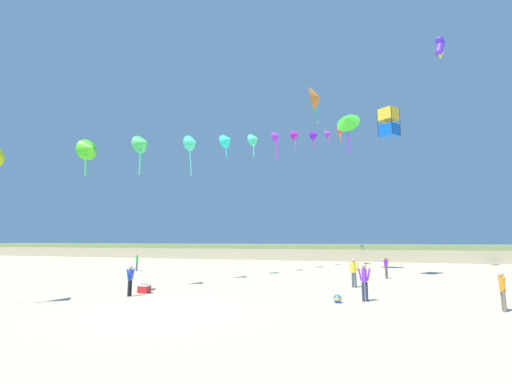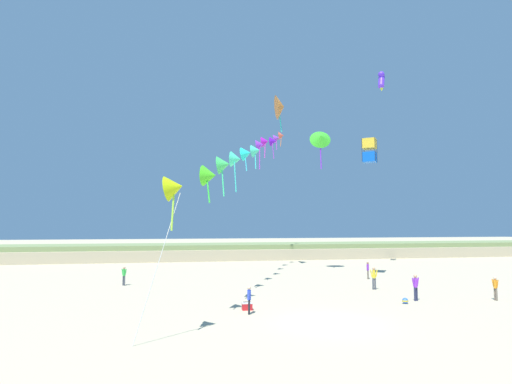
% 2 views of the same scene
% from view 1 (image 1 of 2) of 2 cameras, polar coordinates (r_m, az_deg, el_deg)
% --- Properties ---
extents(ground_plane, '(240.00, 240.00, 0.00)m').
position_cam_1_polar(ground_plane, '(14.38, -14.90, -18.67)').
color(ground_plane, '#C1B28E').
extents(dune_ridge, '(120.00, 8.98, 2.10)m').
position_cam_1_polar(dune_ridge, '(50.73, 8.51, -9.82)').
color(dune_ridge, tan).
rests_on(dune_ridge, ground).
extents(person_near_left, '(0.21, 0.53, 1.52)m').
position_cam_1_polar(person_near_left, '(16.71, 35.82, -12.87)').
color(person_near_left, '#726656').
rests_on(person_near_left, ground).
extents(person_near_right, '(0.59, 0.23, 1.67)m').
position_cam_1_polar(person_near_right, '(21.21, 15.98, -12.47)').
color(person_near_right, '#474C56').
rests_on(person_near_right, ground).
extents(person_mid_center, '(0.46, 0.37, 1.49)m').
position_cam_1_polar(person_mid_center, '(32.71, -19.23, -10.84)').
color(person_mid_center, '#474C56').
rests_on(person_mid_center, ground).
extents(person_far_left, '(0.38, 0.47, 1.51)m').
position_cam_1_polar(person_far_left, '(26.67, 20.85, -11.47)').
color(person_far_left, '#726656').
rests_on(person_far_left, ground).
extents(person_far_right, '(0.21, 0.53, 1.51)m').
position_cam_1_polar(person_far_right, '(18.39, -20.23, -13.31)').
color(person_far_right, black).
rests_on(person_far_right, ground).
extents(person_far_center, '(0.58, 0.23, 1.66)m').
position_cam_1_polar(person_far_center, '(16.66, 17.62, -13.72)').
color(person_far_center, '#282D4C').
rests_on(person_far_center, ground).
extents(kite_banner_string, '(15.15, 34.97, 17.27)m').
position_cam_1_polar(kite_banner_string, '(29.93, -0.09, 9.00)').
color(kite_banner_string, '#B8D50F').
extents(large_kite_low_lead, '(1.39, 1.54, 2.39)m').
position_cam_1_polar(large_kite_low_lead, '(41.42, 28.29, 20.56)').
color(large_kite_low_lead, '#582DF1').
extents(large_kite_mid_trail, '(1.43, 2.79, 4.25)m').
position_cam_1_polar(large_kite_mid_trail, '(39.12, 10.02, 15.12)').
color(large_kite_mid_trail, orange).
extents(large_kite_high_solo, '(2.44, 2.00, 4.38)m').
position_cam_1_polar(large_kite_high_solo, '(33.63, 14.99, 11.43)').
color(large_kite_high_solo, green).
extents(large_kite_outer_drift, '(1.67, 1.67, 2.20)m').
position_cam_1_polar(large_kite_outer_drift, '(28.80, 21.25, 10.68)').
color(large_kite_outer_drift, blue).
extents(beach_cooler, '(0.58, 0.41, 0.46)m').
position_cam_1_polar(beach_cooler, '(19.33, -18.13, -15.09)').
color(beach_cooler, red).
rests_on(beach_cooler, ground).
extents(beach_ball, '(0.36, 0.36, 0.36)m').
position_cam_1_polar(beach_ball, '(16.09, 13.43, -16.90)').
color(beach_ball, blue).
rests_on(beach_ball, ground).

